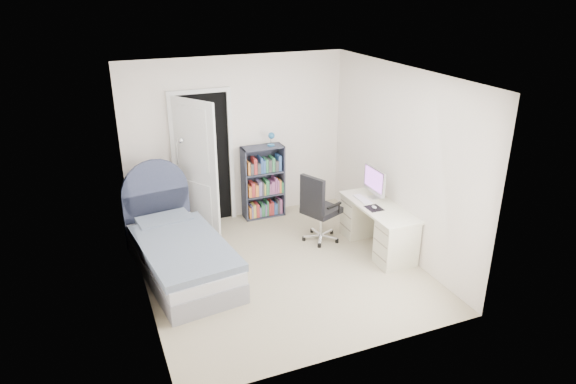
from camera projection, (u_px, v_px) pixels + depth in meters
name	position (u px, v px, depth m)	size (l,w,h in m)	color
room_shell	(281.00, 179.00, 6.21)	(3.50, 3.70, 2.60)	tan
door	(198.00, 164.00, 7.39)	(0.92, 0.71, 2.06)	black
bed	(180.00, 252.00, 6.52)	(1.19, 2.13, 1.25)	gray
nightstand	(159.00, 209.00, 7.44)	(0.43, 0.43, 0.62)	tan
floor_lamp	(182.00, 195.00, 7.45)	(0.21, 0.21, 1.46)	silver
bookcase	(264.00, 184.00, 8.00)	(0.64, 0.28, 1.36)	#36394A
desk	(377.00, 225.00, 7.07)	(0.53, 1.33, 1.09)	beige
office_chair	(318.00, 206.00, 7.18)	(0.59, 0.59, 1.01)	silver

